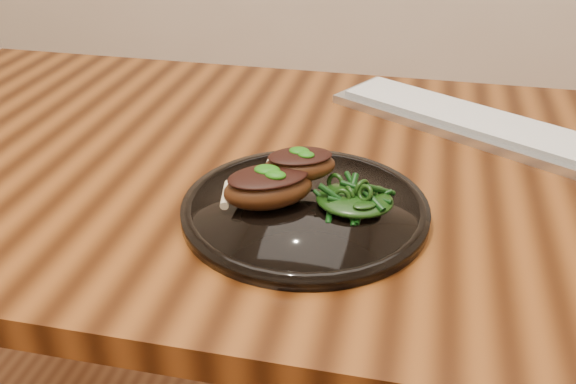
# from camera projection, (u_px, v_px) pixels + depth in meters

# --- Properties ---
(desk) EXTENTS (1.60, 0.80, 0.75)m
(desk) POSITION_uv_depth(u_px,v_px,m) (329.00, 214.00, 0.97)
(desk) COLOR black
(desk) RESTS_ON ground
(plate) EXTENTS (0.31, 0.31, 0.02)m
(plate) POSITION_uv_depth(u_px,v_px,m) (305.00, 209.00, 0.80)
(plate) COLOR black
(plate) RESTS_ON desk
(lamb_chop_front) EXTENTS (0.13, 0.12, 0.05)m
(lamb_chop_front) POSITION_uv_depth(u_px,v_px,m) (268.00, 186.00, 0.78)
(lamb_chop_front) COLOR #3D1D0B
(lamb_chop_front) RESTS_ON plate
(lamb_chop_back) EXTENTS (0.11, 0.09, 0.04)m
(lamb_chop_back) POSITION_uv_depth(u_px,v_px,m) (299.00, 164.00, 0.81)
(lamb_chop_back) COLOR #3D1D0B
(lamb_chop_back) RESTS_ON plate
(herb_smear) EXTENTS (0.08, 0.05, 0.01)m
(herb_smear) POSITION_uv_depth(u_px,v_px,m) (286.00, 174.00, 0.86)
(herb_smear) COLOR #0E4A07
(herb_smear) RESTS_ON plate
(greens_heap) EXTENTS (0.10, 0.09, 0.04)m
(greens_heap) POSITION_uv_depth(u_px,v_px,m) (355.00, 195.00, 0.78)
(greens_heap) COLOR black
(greens_heap) RESTS_ON plate
(keyboard) EXTENTS (0.44, 0.33, 0.02)m
(keyboard) POSITION_uv_depth(u_px,v_px,m) (462.00, 119.00, 1.05)
(keyboard) COLOR #B3B5B7
(keyboard) RESTS_ON desk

